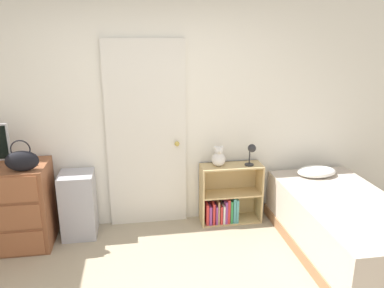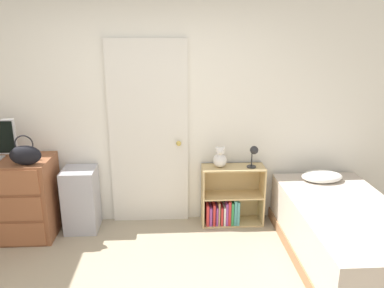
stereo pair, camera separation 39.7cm
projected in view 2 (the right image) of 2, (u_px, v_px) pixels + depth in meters
name	position (u px, v px, depth m)	size (l,w,h in m)	color
wall_back	(150.00, 113.00, 4.14)	(10.00, 0.06, 2.55)	white
door_closed	(149.00, 135.00, 4.16)	(0.87, 0.09, 2.08)	silver
dresser	(4.00, 198.00, 3.99)	(1.06, 0.55, 0.87)	brown
handbag	(25.00, 155.00, 3.69)	(0.31, 0.13, 0.31)	black
storage_bin	(81.00, 199.00, 4.14)	(0.35, 0.36, 0.71)	#ADADB7
bookshelf	(228.00, 202.00, 4.31)	(0.70, 0.26, 0.69)	tan
teddy_bear	(220.00, 158.00, 4.14)	(0.16, 0.16, 0.24)	silver
desk_lamp	(254.00, 153.00, 4.10)	(0.12, 0.11, 0.25)	#262628
bed	(345.00, 234.00, 3.59)	(1.00, 1.87, 0.67)	#996B47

